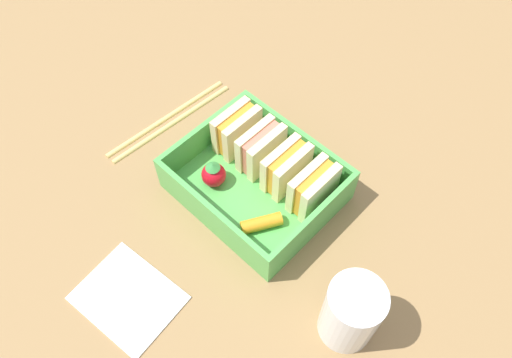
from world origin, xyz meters
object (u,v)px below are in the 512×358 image
object	(u,v)px
carrot_stick_far_left	(261,223)
folded_napkin	(128,298)
sandwich_center_left	(261,148)
sandwich_center	(286,168)
sandwich_center_right	(313,188)
sandwich_left	(237,130)
strawberry_far_left	(214,174)
drinking_glass	(351,313)
chopstick_pair	(168,120)

from	to	relation	value
carrot_stick_far_left	folded_napkin	xyz separation A→B (cm)	(-4.65, -15.30, -1.76)
sandwich_center_left	carrot_stick_far_left	world-z (taller)	sandwich_center_left
sandwich_center	sandwich_center_right	bearing A→B (deg)	0.00
sandwich_left	strawberry_far_left	world-z (taller)	sandwich_left
sandwich_center_right	carrot_stick_far_left	xyz separation A→B (cm)	(-1.83, -6.32, -1.94)
sandwich_left	carrot_stick_far_left	size ratio (longest dim) A/B	1.27
sandwich_center_right	sandwich_left	bearing A→B (deg)	180.00
drinking_glass	carrot_stick_far_left	bearing A→B (deg)	171.55
sandwich_center	folded_napkin	bearing A→B (deg)	-96.65
chopstick_pair	folded_napkin	xyz separation A→B (cm)	(15.11, -18.56, -0.15)
carrot_stick_far_left	folded_napkin	world-z (taller)	carrot_stick_far_left
strawberry_far_left	carrot_stick_far_left	distance (cm)	8.12
sandwich_center_right	drinking_glass	xyz separation A→B (cm)	(11.65, -8.32, 0.44)
strawberry_far_left	drinking_glass	distance (cm)	21.75
chopstick_pair	drinking_glass	distance (cm)	33.89
sandwich_center_right	strawberry_far_left	xyz separation A→B (cm)	(-9.89, -5.83, -1.14)
carrot_stick_far_left	drinking_glass	world-z (taller)	drinking_glass
chopstick_pair	carrot_stick_far_left	bearing A→B (deg)	-9.36
drinking_glass	folded_napkin	distance (cm)	22.87
sandwich_left	carrot_stick_far_left	xyz separation A→B (cm)	(10.05, -6.32, -1.94)
chopstick_pair	sandwich_center_right	bearing A→B (deg)	8.07
sandwich_center_right	carrot_stick_far_left	world-z (taller)	sandwich_center_right
sandwich_center_left	drinking_glass	xyz separation A→B (cm)	(19.57, -8.32, 0.44)
sandwich_left	sandwich_center_left	distance (cm)	3.96
sandwich_center_left	sandwich_center_right	xyz separation A→B (cm)	(7.92, 0.00, 0.00)
sandwich_center_left	carrot_stick_far_left	size ratio (longest dim) A/B	1.27
sandwich_center_right	folded_napkin	xyz separation A→B (cm)	(-6.48, -21.62, -3.70)
sandwich_center	carrot_stick_far_left	bearing A→B (deg)	-71.34
sandwich_left	folded_napkin	size ratio (longest dim) A/B	0.56
sandwich_left	sandwich_center	xyz separation A→B (cm)	(7.92, 0.00, 0.00)
sandwich_center_left	drinking_glass	distance (cm)	21.27
sandwich_center	folded_napkin	size ratio (longest dim) A/B	0.56
carrot_stick_far_left	sandwich_center	bearing A→B (deg)	108.66
carrot_stick_far_left	folded_napkin	bearing A→B (deg)	-106.91
sandwich_left	strawberry_far_left	xyz separation A→B (cm)	(1.99, -5.83, -1.14)
drinking_glass	strawberry_far_left	bearing A→B (deg)	173.40
carrot_stick_far_left	chopstick_pair	world-z (taller)	carrot_stick_far_left
sandwich_left	drinking_glass	distance (cm)	24.97
sandwich_left	folded_napkin	distance (cm)	22.59
sandwich_center	chopstick_pair	size ratio (longest dim) A/B	0.31
strawberry_far_left	folded_napkin	size ratio (longest dim) A/B	0.34
strawberry_far_left	chopstick_pair	distance (cm)	12.26
sandwich_left	carrot_stick_far_left	world-z (taller)	sandwich_left
drinking_glass	sandwich_center_right	bearing A→B (deg)	144.47
sandwich_center_right	sandwich_center_left	bearing A→B (deg)	180.00
carrot_stick_far_left	drinking_glass	bearing A→B (deg)	-8.45
sandwich_center	strawberry_far_left	distance (cm)	8.39
sandwich_center_right	strawberry_far_left	world-z (taller)	sandwich_center_right
sandwich_center	drinking_glass	xyz separation A→B (cm)	(15.61, -8.32, 0.44)
strawberry_far_left	chopstick_pair	xyz separation A→B (cm)	(-11.70, 2.77, -2.41)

